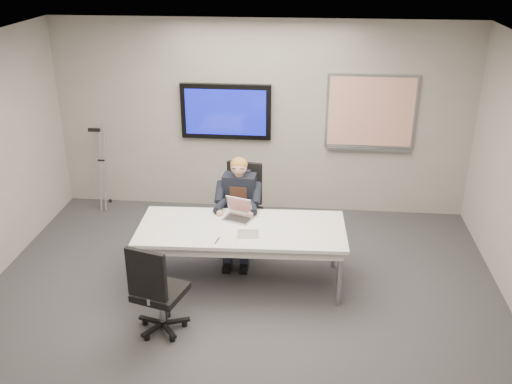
# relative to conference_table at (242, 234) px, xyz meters

# --- Properties ---
(floor) EXTENTS (6.00, 6.00, 0.02)m
(floor) POSITION_rel_conference_table_xyz_m (0.03, -0.87, -0.65)
(floor) COLOR #333235
(floor) RESTS_ON ground
(ceiling) EXTENTS (6.00, 6.00, 0.02)m
(ceiling) POSITION_rel_conference_table_xyz_m (0.03, -0.87, 2.15)
(ceiling) COLOR silver
(ceiling) RESTS_ON wall_back
(wall_back) EXTENTS (6.00, 0.02, 2.80)m
(wall_back) POSITION_rel_conference_table_xyz_m (0.03, 2.13, 0.75)
(wall_back) COLOR gray
(wall_back) RESTS_ON ground
(conference_table) EXTENTS (2.41, 1.08, 0.73)m
(conference_table) POSITION_rel_conference_table_xyz_m (0.00, 0.00, 0.00)
(conference_table) COLOR silver
(conference_table) RESTS_ON ground
(tv_display) EXTENTS (1.30, 0.09, 0.80)m
(tv_display) POSITION_rel_conference_table_xyz_m (-0.47, 2.07, 0.85)
(tv_display) COLOR black
(tv_display) RESTS_ON wall_back
(whiteboard) EXTENTS (1.25, 0.08, 1.10)m
(whiteboard) POSITION_rel_conference_table_xyz_m (1.58, 2.10, 0.88)
(whiteboard) COLOR #989BA0
(whiteboard) RESTS_ON wall_back
(office_chair_far) EXTENTS (0.62, 0.62, 1.15)m
(office_chair_far) POSITION_rel_conference_table_xyz_m (-0.11, 0.81, -0.29)
(office_chair_far) COLOR black
(office_chair_far) RESTS_ON ground
(office_chair_near) EXTENTS (0.62, 0.62, 1.06)m
(office_chair_near) POSITION_rel_conference_table_xyz_m (-0.73, -1.03, -0.32)
(office_chair_near) COLOR black
(office_chair_near) RESTS_ON ground
(seated_person) EXTENTS (0.42, 0.71, 1.32)m
(seated_person) POSITION_rel_conference_table_xyz_m (-0.11, 0.56, -0.12)
(seated_person) COLOR #1F2234
(seated_person) RESTS_ON office_chair_far
(crutch) EXTENTS (0.19, 0.70, 1.39)m
(crutch) POSITION_rel_conference_table_xyz_m (-2.32, 1.89, 0.02)
(crutch) COLOR #B1B4B9
(crutch) RESTS_ON ground
(laptop) EXTENTS (0.38, 0.40, 0.23)m
(laptop) POSITION_rel_conference_table_xyz_m (-0.07, 0.25, 0.14)
(laptop) COLOR #B9B9BB
(laptop) RESTS_ON conference_table
(name_tent) EXTENTS (0.23, 0.08, 0.09)m
(name_tent) POSITION_rel_conference_table_xyz_m (0.10, -0.23, 0.13)
(name_tent) COLOR silver
(name_tent) RESTS_ON conference_table
(pen) EXTENTS (0.03, 0.15, 0.01)m
(pen) POSITION_rel_conference_table_xyz_m (-0.23, -0.35, 0.09)
(pen) COLOR black
(pen) RESTS_ON conference_table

